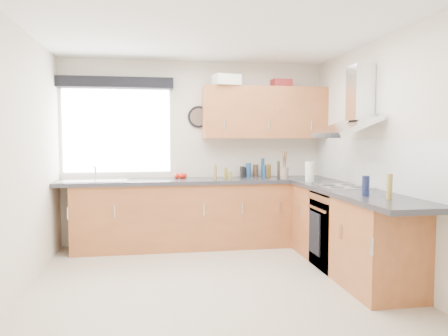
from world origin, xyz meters
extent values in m
plane|color=beige|center=(0.00, 0.00, 0.00)|extent=(3.60, 3.60, 0.00)
cube|color=white|center=(0.00, 0.00, 2.50)|extent=(3.60, 3.60, 0.02)
cube|color=silver|center=(0.00, 1.80, 1.25)|extent=(3.60, 0.02, 2.50)
cube|color=silver|center=(0.00, -1.80, 1.25)|extent=(3.60, 0.02, 2.50)
cube|color=silver|center=(-1.80, 0.00, 1.25)|extent=(0.02, 3.60, 2.50)
cube|color=silver|center=(1.80, 0.00, 1.25)|extent=(0.02, 3.60, 2.50)
cube|color=white|center=(-1.05, 1.79, 1.55)|extent=(1.40, 0.02, 1.10)
cube|color=black|center=(-1.05, 1.70, 2.18)|extent=(1.50, 0.18, 0.14)
cube|color=white|center=(1.79, 0.30, 1.18)|extent=(0.01, 3.00, 0.54)
cube|color=brown|center=(-0.10, 1.51, 0.43)|extent=(3.00, 0.58, 0.86)
cube|color=brown|center=(1.50, 1.50, 0.43)|extent=(0.60, 0.60, 0.86)
cube|color=brown|center=(1.51, 0.15, 0.43)|extent=(0.58, 2.10, 0.86)
cube|color=#27272C|center=(0.00, 1.50, 0.89)|extent=(3.60, 0.62, 0.05)
cube|color=#27272C|center=(1.50, 0.00, 0.89)|extent=(0.62, 2.42, 0.05)
cube|color=black|center=(1.50, 0.30, 0.42)|extent=(0.56, 0.58, 0.85)
cube|color=silver|center=(1.50, 0.30, 0.92)|extent=(0.52, 0.52, 0.01)
cube|color=brown|center=(0.95, 1.62, 1.80)|extent=(1.70, 0.35, 0.70)
cube|color=white|center=(-1.00, 1.52, 0.41)|extent=(0.61, 0.60, 0.82)
cylinder|color=black|center=(0.05, 1.76, 1.74)|extent=(0.30, 0.04, 0.30)
cube|color=white|center=(0.39, 1.52, 2.22)|extent=(0.38, 0.31, 0.14)
cube|color=#A92A2C|center=(1.20, 1.72, 2.21)|extent=(0.28, 0.24, 0.12)
cylinder|color=#816A5E|center=(1.15, 1.35, 0.99)|extent=(0.13, 0.13, 0.15)
cylinder|color=white|center=(1.35, 0.94, 1.04)|extent=(0.13, 0.13, 0.25)
cylinder|color=black|center=(0.64, 1.64, 0.99)|extent=(0.06, 0.06, 0.15)
cylinder|color=#571F1F|center=(0.22, 1.43, 1.00)|extent=(0.05, 0.05, 0.17)
cylinder|color=navy|center=(0.94, 1.68, 1.04)|extent=(0.05, 0.05, 0.26)
cylinder|color=brown|center=(1.00, 1.62, 1.00)|extent=(0.07, 0.07, 0.18)
cylinder|color=olive|center=(0.38, 1.49, 0.99)|extent=(0.05, 0.05, 0.15)
cylinder|color=black|center=(0.68, 1.68, 0.98)|extent=(0.08, 0.08, 0.14)
cylinder|color=#2D2319|center=(1.09, 1.41, 1.03)|extent=(0.04, 0.04, 0.23)
cylinder|color=navy|center=(0.73, 1.68, 1.01)|extent=(0.07, 0.07, 0.20)
cylinder|color=olive|center=(0.22, 1.40, 1.01)|extent=(0.04, 0.04, 0.21)
cylinder|color=olive|center=(0.42, 1.42, 0.96)|extent=(0.05, 0.05, 0.10)
cylinder|color=#392920|center=(0.83, 1.66, 1.00)|extent=(0.07, 0.07, 0.17)
cylinder|color=navy|center=(0.92, 1.53, 1.00)|extent=(0.05, 0.05, 0.17)
cylinder|color=#A28537|center=(1.49, -0.67, 1.02)|extent=(0.05, 0.05, 0.23)
cylinder|color=#151D47|center=(1.39, -0.43, 1.01)|extent=(0.07, 0.07, 0.19)
camera|label=1|loc=(-0.60, -4.23, 1.46)|focal=35.00mm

